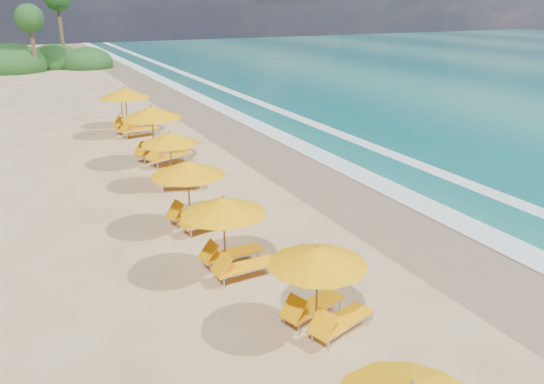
# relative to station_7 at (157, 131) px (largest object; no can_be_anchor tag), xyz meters

# --- Properties ---
(ground) EXTENTS (160.00, 160.00, 0.00)m
(ground) POSITION_rel_station_7_xyz_m (1.28, -8.33, -1.43)
(ground) COLOR tan
(ground) RESTS_ON ground
(wet_sand) EXTENTS (4.00, 160.00, 0.01)m
(wet_sand) POSITION_rel_station_7_xyz_m (5.28, -8.33, -1.43)
(wet_sand) COLOR #8C7954
(wet_sand) RESTS_ON ground
(surf_foam) EXTENTS (4.00, 160.00, 0.01)m
(surf_foam) POSITION_rel_station_7_xyz_m (7.98, -8.33, -1.40)
(surf_foam) COLOR white
(surf_foam) RESTS_ON ground
(station_3) EXTENTS (2.61, 2.55, 2.06)m
(station_3) POSITION_rel_station_7_xyz_m (-0.11, -13.54, -0.28)
(station_3) COLOR olive
(station_3) RESTS_ON ground
(station_4) EXTENTS (2.38, 2.22, 2.15)m
(station_4) POSITION_rel_station_7_xyz_m (-0.87, -10.39, -0.23)
(station_4) COLOR olive
(station_4) RESTS_ON ground
(station_5) EXTENTS (2.68, 2.56, 2.24)m
(station_5) POSITION_rel_station_7_xyz_m (-0.78, -7.25, -0.18)
(station_5) COLOR olive
(station_5) RESTS_ON ground
(station_6) EXTENTS (2.73, 2.67, 2.15)m
(station_6) POSITION_rel_station_7_xyz_m (-0.18, -3.28, -0.23)
(station_6) COLOR olive
(station_6) RESTS_ON ground
(station_7) EXTENTS (3.25, 3.18, 2.55)m
(station_7) POSITION_rel_station_7_xyz_m (0.00, 0.00, 0.00)
(station_7) COLOR olive
(station_7) RESTS_ON ground
(station_8) EXTENTS (2.97, 2.82, 2.52)m
(station_8) POSITION_rel_station_7_xyz_m (0.04, 5.50, -0.02)
(station_8) COLOR olive
(station_8) RESTS_ON ground
(station_9) EXTENTS (2.56, 2.49, 2.03)m
(station_9) POSITION_rel_station_7_xyz_m (0.22, 7.85, -0.29)
(station_9) COLOR olive
(station_9) RESTS_ON ground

